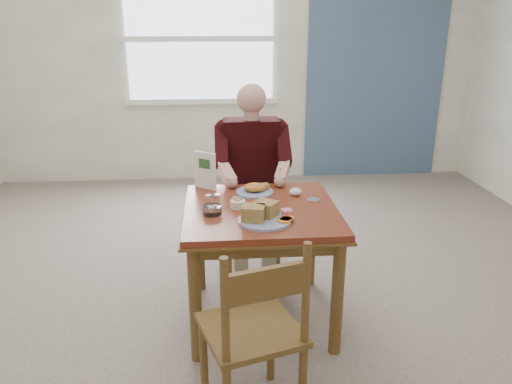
{
  "coord_description": "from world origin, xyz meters",
  "views": [
    {
      "loc": [
        -0.26,
        -2.75,
        1.81
      ],
      "look_at": [
        -0.03,
        0.0,
        0.85
      ],
      "focal_mm": 35.0,
      "sensor_mm": 36.0,
      "label": 1
    }
  ],
  "objects": [
    {
      "name": "shakers",
      "position": [
        -0.28,
        0.02,
        0.79
      ],
      "size": [
        0.09,
        0.05,
        0.08
      ],
      "color": "white",
      "rests_on": "table"
    },
    {
      "name": "creamer",
      "position": [
        -0.29,
        -0.08,
        0.78
      ],
      "size": [
        0.13,
        0.13,
        0.05
      ],
      "color": "white",
      "rests_on": "table"
    },
    {
      "name": "far_plate",
      "position": [
        -0.01,
        0.27,
        0.77
      ],
      "size": [
        0.29,
        0.29,
        0.07
      ],
      "color": "white",
      "rests_on": "table"
    },
    {
      "name": "window",
      "position": [
        -0.4,
        2.97,
        1.6
      ],
      "size": [
        1.72,
        0.04,
        1.42
      ],
      "color": "white",
      "rests_on": "wall_back"
    },
    {
      "name": "menu",
      "position": [
        -0.33,
        0.38,
        0.87
      ],
      "size": [
        0.14,
        0.11,
        0.25
      ],
      "color": "white",
      "rests_on": "table"
    },
    {
      "name": "napkin",
      "position": [
        0.24,
        0.19,
        0.77
      ],
      "size": [
        0.09,
        0.08,
        0.05
      ],
      "primitive_type": "ellipsoid",
      "rotation": [
        0.0,
        0.0,
        -0.31
      ],
      "color": "white",
      "rests_on": "table"
    },
    {
      "name": "lemon_wedge",
      "position": [
        -0.08,
        -0.23,
        0.77
      ],
      "size": [
        0.08,
        0.07,
        0.03
      ],
      "primitive_type": "ellipsoid",
      "rotation": [
        0.0,
        0.0,
        0.42
      ],
      "color": "#E9F233",
      "rests_on": "table"
    },
    {
      "name": "accent_panel",
      "position": [
        1.6,
        2.98,
        1.4
      ],
      "size": [
        1.6,
        0.02,
        2.8
      ],
      "primitive_type": "cube",
      "color": "#415B78",
      "rests_on": "ground"
    },
    {
      "name": "wall_back",
      "position": [
        0.0,
        3.0,
        1.4
      ],
      "size": [
        5.5,
        0.0,
        5.5
      ],
      "primitive_type": "plane",
      "rotation": [
        1.57,
        0.0,
        0.0
      ],
      "color": "white",
      "rests_on": "ground"
    },
    {
      "name": "diner",
      "position": [
        0.0,
        0.71,
        0.81
      ],
      "size": [
        0.53,
        0.56,
        1.39
      ],
      "color": "tan",
      "rests_on": "chair_far"
    },
    {
      "name": "caddy",
      "position": [
        -0.14,
        0.0,
        0.77
      ],
      "size": [
        0.09,
        0.09,
        0.07
      ],
      "color": "white",
      "rests_on": "table"
    },
    {
      "name": "floor",
      "position": [
        0.0,
        0.0,
        0.0
      ],
      "size": [
        6.0,
        6.0,
        0.0
      ],
      "primitive_type": "plane",
      "color": "#60554E",
      "rests_on": "ground"
    },
    {
      "name": "table",
      "position": [
        0.0,
        0.0,
        0.64
      ],
      "size": [
        0.92,
        0.92,
        0.75
      ],
      "color": "maroon",
      "rests_on": "ground"
    },
    {
      "name": "chair_far",
      "position": [
        0.0,
        0.8,
        0.48
      ],
      "size": [
        0.42,
        0.42,
        0.95
      ],
      "color": "brown",
      "rests_on": "ground"
    },
    {
      "name": "chair_near",
      "position": [
        -0.1,
        -0.86,
        0.48
      ],
      "size": [
        0.53,
        0.53,
        0.95
      ],
      "color": "brown",
      "rests_on": "ground"
    },
    {
      "name": "near_plate",
      "position": [
        -0.01,
        -0.21,
        0.79
      ],
      "size": [
        0.39,
        0.39,
        0.1
      ],
      "color": "white",
      "rests_on": "table"
    },
    {
      "name": "metal_dish",
      "position": [
        0.33,
        0.09,
        0.75
      ],
      "size": [
        0.09,
        0.09,
        0.01
      ],
      "primitive_type": "cylinder",
      "rotation": [
        0.0,
        0.0,
        -0.15
      ],
      "color": "silver",
      "rests_on": "table"
    }
  ]
}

